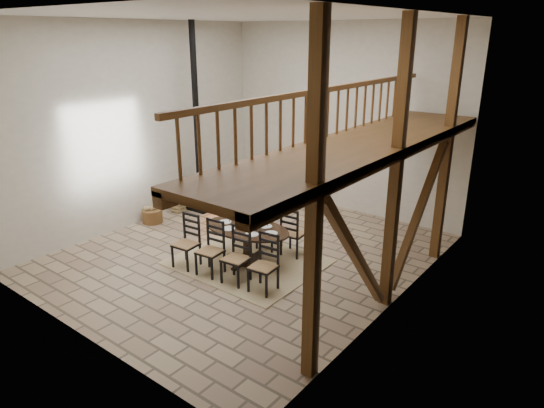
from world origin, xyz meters
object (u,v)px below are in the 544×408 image
Objects in this scene: log_basket at (152,215)px; log_stack at (178,205)px; dining_table at (245,246)px; wood_stove at (199,171)px.

log_basket is 0.95m from log_stack.
dining_table is 4.63× the size of log_basket.
dining_table is at bearing -19.98° from log_stack.
log_stack is at bearing 154.47° from dining_table.
dining_table is 3.53m from log_basket.
dining_table is 5.79× the size of log_stack.
log_basket is 1.25× the size of log_stack.
log_stack is at bearing 93.86° from log_basket.
wood_stove reaches higher than dining_table.
dining_table is 3.77m from wood_stove.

